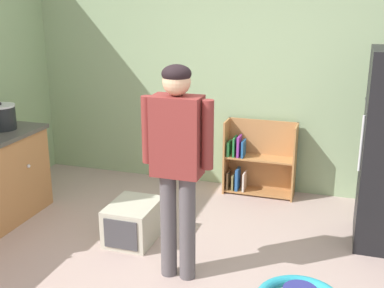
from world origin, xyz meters
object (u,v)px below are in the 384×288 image
(pet_carrier, at_px, (133,222))
(crock_pot, at_px, (1,117))
(bookshelf, at_px, (256,162))
(standing_person, at_px, (177,154))

(pet_carrier, xyz_separation_m, crock_pot, (-1.51, 0.20, 0.85))
(bookshelf, relative_size, crock_pot, 3.00)
(standing_person, relative_size, pet_carrier, 3.13)
(standing_person, bearing_deg, crock_pot, 162.85)
(bookshelf, height_order, standing_person, standing_person)
(standing_person, height_order, pet_carrier, standing_person)
(pet_carrier, bearing_deg, standing_person, -36.96)
(standing_person, relative_size, crock_pot, 6.10)
(crock_pot, bearing_deg, pet_carrier, -7.45)
(bookshelf, distance_m, pet_carrier, 1.74)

